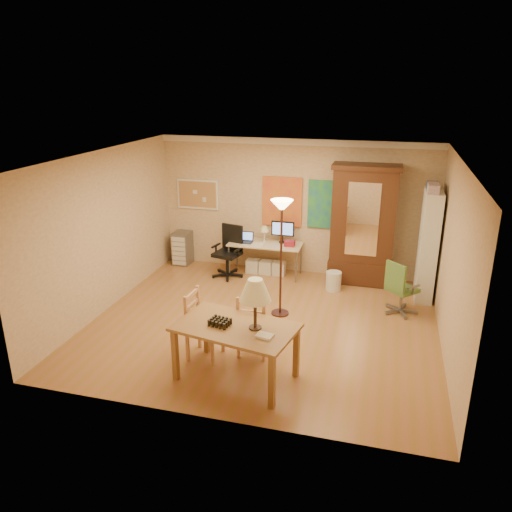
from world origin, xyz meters
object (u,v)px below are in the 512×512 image
(office_chair_black, at_px, (228,263))
(office_chair_green, at_px, (400,299))
(computer_desk, at_px, (267,255))
(dining_table, at_px, (243,317))
(bookshelf, at_px, (428,246))
(armoire, at_px, (362,233))

(office_chair_black, height_order, office_chair_green, office_chair_black)
(computer_desk, relative_size, office_chair_green, 1.56)
(dining_table, distance_m, office_chair_green, 3.33)
(office_chair_black, relative_size, bookshelf, 0.53)
(office_chair_green, height_order, armoire, armoire)
(office_chair_green, distance_m, armoire, 1.65)
(dining_table, height_order, office_chair_black, dining_table)
(dining_table, xyz_separation_m, armoire, (1.24, 3.84, 0.09))
(computer_desk, distance_m, armoire, 1.95)
(office_chair_green, bearing_deg, armoire, 120.99)
(dining_table, bearing_deg, office_chair_green, 52.24)
(office_chair_black, xyz_separation_m, office_chair_green, (3.33, -0.86, -0.03))
(dining_table, relative_size, computer_desk, 1.15)
(office_chair_black, bearing_deg, dining_table, -68.84)
(armoire, bearing_deg, dining_table, -107.96)
(bookshelf, bearing_deg, dining_table, -125.40)
(office_chair_black, bearing_deg, office_chair_green, -14.51)
(office_chair_green, height_order, bookshelf, bookshelf)
(computer_desk, distance_m, bookshelf, 3.10)
(dining_table, bearing_deg, computer_desk, 99.16)
(dining_table, bearing_deg, bookshelf, 54.60)
(computer_desk, xyz_separation_m, office_chair_green, (2.61, -1.17, -0.15))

